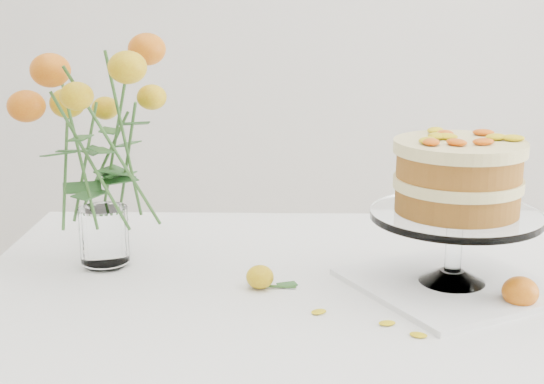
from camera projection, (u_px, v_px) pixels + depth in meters
The scene contains 9 objects.
table at pixel (387, 335), 1.28m from camera, with size 1.43×0.93×0.76m.
napkin at pixel (451, 284), 1.27m from camera, with size 0.30×0.30×0.01m, color white.
cake_stand at pixel (458, 184), 1.23m from camera, with size 0.28×0.28×0.25m.
rose_vase at pixel (98, 126), 1.31m from camera, with size 0.36×0.36×0.44m.
loose_rose_near at pixel (260, 277), 1.26m from camera, with size 0.08×0.05×0.04m.
loose_rose_far at pixel (521, 292), 1.19m from camera, with size 0.10×0.06×0.05m.
stray_petal_a at pixel (319, 312), 1.17m from camera, with size 0.03×0.02×0.00m, color yellow.
stray_petal_b at pixel (387, 323), 1.13m from camera, with size 0.03×0.02×0.00m, color yellow.
stray_petal_c at pixel (418, 335), 1.09m from camera, with size 0.03×0.02×0.00m, color yellow.
Camera 1 is at (-0.17, -1.18, 1.23)m, focal length 50.00 mm.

